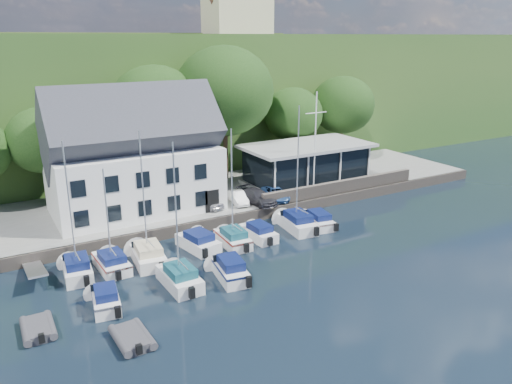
% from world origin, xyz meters
% --- Properties ---
extents(ground, '(180.00, 180.00, 0.00)m').
position_xyz_m(ground, '(0.00, 0.00, 0.00)').
color(ground, black).
rests_on(ground, ground).
extents(quay, '(60.00, 13.00, 1.00)m').
position_xyz_m(quay, '(0.00, 17.50, 0.50)').
color(quay, gray).
rests_on(quay, ground).
extents(quay_face, '(60.00, 0.30, 1.00)m').
position_xyz_m(quay_face, '(0.00, 11.00, 0.50)').
color(quay_face, '#655A51').
rests_on(quay_face, ground).
extents(hillside, '(160.00, 75.00, 16.00)m').
position_xyz_m(hillside, '(0.00, 62.00, 8.00)').
color(hillside, '#28511E').
rests_on(hillside, ground).
extents(field_patch, '(50.00, 30.00, 0.30)m').
position_xyz_m(field_patch, '(8.00, 70.00, 16.15)').
color(field_patch, '#546130').
rests_on(field_patch, hillside).
extents(farmhouse, '(10.40, 7.00, 8.20)m').
position_xyz_m(farmhouse, '(22.00, 52.00, 20.10)').
color(farmhouse, beige).
rests_on(farmhouse, hillside).
extents(harbor_building, '(14.40, 8.20, 8.70)m').
position_xyz_m(harbor_building, '(-7.00, 16.50, 5.35)').
color(harbor_building, white).
rests_on(harbor_building, quay).
extents(club_pavilion, '(13.20, 7.20, 4.10)m').
position_xyz_m(club_pavilion, '(11.00, 16.00, 3.05)').
color(club_pavilion, black).
rests_on(club_pavilion, quay).
extents(seawall, '(18.00, 0.50, 1.20)m').
position_xyz_m(seawall, '(12.00, 11.40, 1.60)').
color(seawall, '#655A51').
rests_on(seawall, quay).
extents(gangway, '(1.20, 6.00, 1.40)m').
position_xyz_m(gangway, '(-16.50, 9.00, 0.00)').
color(gangway, silver).
rests_on(gangway, ground).
extents(car_silver, '(2.51, 3.84, 1.22)m').
position_xyz_m(car_silver, '(-1.47, 13.80, 1.61)').
color(car_silver, silver).
rests_on(car_silver, quay).
extents(car_white, '(1.79, 3.55, 1.12)m').
position_xyz_m(car_white, '(1.57, 13.48, 1.56)').
color(car_white, white).
rests_on(car_white, quay).
extents(car_dgrey, '(2.52, 4.70, 1.29)m').
position_xyz_m(car_dgrey, '(3.08, 12.59, 1.65)').
color(car_dgrey, '#2E2D32').
rests_on(car_dgrey, quay).
extents(car_blue, '(2.11, 3.75, 1.21)m').
position_xyz_m(car_blue, '(5.21, 12.77, 1.61)').
color(car_blue, '#2C5088').
rests_on(car_blue, quay).
extents(flagpole, '(2.37, 0.20, 9.88)m').
position_xyz_m(flagpole, '(9.43, 12.51, 5.94)').
color(flagpole, white).
rests_on(flagpole, quay).
extents(tree_1, '(6.50, 6.50, 8.88)m').
position_xyz_m(tree_1, '(-13.41, 21.88, 5.44)').
color(tree_1, black).
rests_on(tree_1, quay).
extents(tree_2, '(8.92, 8.92, 12.19)m').
position_xyz_m(tree_2, '(-2.78, 22.49, 7.10)').
color(tree_2, black).
rests_on(tree_2, quay).
extents(tree_3, '(10.22, 10.22, 13.97)m').
position_xyz_m(tree_3, '(4.35, 21.51, 7.99)').
color(tree_3, black).
rests_on(tree_3, quay).
extents(tree_4, '(6.78, 6.78, 9.26)m').
position_xyz_m(tree_4, '(13.42, 22.22, 5.63)').
color(tree_4, black).
rests_on(tree_4, quay).
extents(tree_5, '(7.56, 7.56, 10.33)m').
position_xyz_m(tree_5, '(20.02, 21.50, 6.17)').
color(tree_5, black).
rests_on(tree_5, quay).
extents(boat_r1_0, '(2.41, 5.76, 9.13)m').
position_xyz_m(boat_r1_0, '(-13.94, 7.70, 4.56)').
color(boat_r1_0, white).
rests_on(boat_r1_0, ground).
extents(boat_r1_1, '(2.21, 5.59, 8.29)m').
position_xyz_m(boat_r1_1, '(-11.63, 7.56, 4.14)').
color(boat_r1_1, white).
rests_on(boat_r1_1, ground).
extents(boat_r1_2, '(2.77, 6.41, 9.11)m').
position_xyz_m(boat_r1_2, '(-9.05, 7.44, 4.55)').
color(boat_r1_2, white).
rests_on(boat_r1_2, ground).
extents(boat_r1_3, '(2.96, 5.88, 1.48)m').
position_xyz_m(boat_r1_3, '(-4.91, 7.83, 0.74)').
color(boat_r1_3, white).
rests_on(boat_r1_3, ground).
extents(boat_r1_4, '(2.14, 5.52, 8.71)m').
position_xyz_m(boat_r1_4, '(-2.25, 7.16, 4.35)').
color(boat_r1_4, white).
rests_on(boat_r1_4, ground).
extents(boat_r1_5, '(2.04, 5.42, 1.35)m').
position_xyz_m(boat_r1_5, '(0.17, 7.33, 0.67)').
color(boat_r1_5, white).
rests_on(boat_r1_5, ground).
extents(boat_r1_6, '(2.84, 6.82, 9.47)m').
position_xyz_m(boat_r1_6, '(4.05, 7.56, 4.74)').
color(boat_r1_6, white).
rests_on(boat_r1_6, ground).
extents(boat_r1_7, '(2.60, 5.84, 1.35)m').
position_xyz_m(boat_r1_7, '(6.08, 7.27, 0.67)').
color(boat_r1_7, white).
rests_on(boat_r1_7, ground).
extents(boat_r2_0, '(2.31, 4.89, 1.39)m').
position_xyz_m(boat_r2_0, '(-13.26, 2.57, 0.70)').
color(boat_r2_0, white).
rests_on(boat_r2_0, ground).
extents(boat_r2_1, '(2.18, 5.87, 9.25)m').
position_xyz_m(boat_r2_1, '(-8.38, 2.91, 4.63)').
color(boat_r2_1, white).
rests_on(boat_r2_1, ground).
extents(boat_r2_2, '(2.60, 5.86, 1.54)m').
position_xyz_m(boat_r2_2, '(-4.99, 2.31, 0.77)').
color(boat_r2_2, white).
rests_on(boat_r2_2, ground).
extents(dinghy_0, '(1.83, 3.01, 0.70)m').
position_xyz_m(dinghy_0, '(-17.21, 1.70, 0.35)').
color(dinghy_0, '#3C3B40').
rests_on(dinghy_0, ground).
extents(dinghy_1, '(2.00, 3.20, 0.73)m').
position_xyz_m(dinghy_1, '(-12.94, -1.80, 0.36)').
color(dinghy_1, '#3C3B40').
rests_on(dinghy_1, ground).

